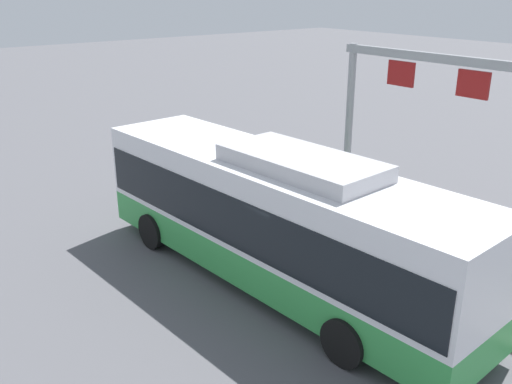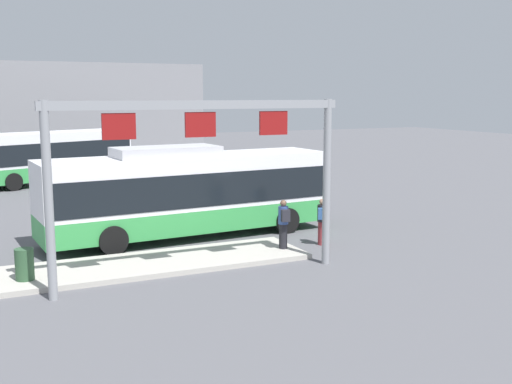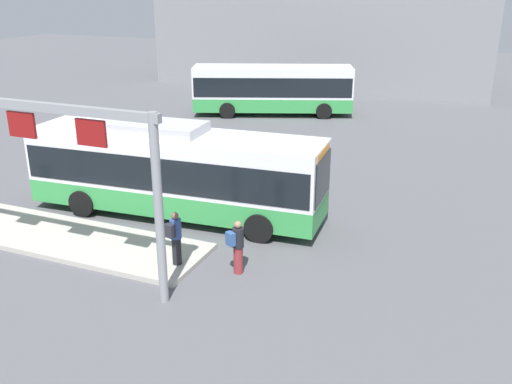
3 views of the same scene
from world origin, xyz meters
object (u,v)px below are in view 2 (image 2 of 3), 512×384
Objects in this scene: bus_background_left at (49,154)px; trash_bin at (24,264)px; person_waiting_near at (284,223)px; bus_main at (187,190)px; person_boarding at (322,221)px.

bus_background_left reaches higher than trash_bin.
trash_bin is (-8.27, -0.08, -0.44)m from person_waiting_near.
bus_main is at bearing -101.72° from bus_background_left.
person_boarding is (6.73, -20.42, -0.89)m from bus_background_left.
person_boarding is 1.86m from person_waiting_near.
bus_main reaches higher than trash_bin.
bus_main is at bearing 40.77° from person_waiting_near.
bus_background_left is 21.25m from trash_bin.
bus_background_left is at bearing 23.92° from person_waiting_near.
trash_bin is (-10.07, -0.54, -0.28)m from person_boarding.
person_boarding is 1.86× the size of trash_bin.
trash_bin is (-6.14, -3.74, -1.20)m from bus_main.
bus_background_left is 6.18× the size of person_boarding.
person_waiting_near is at bearing -97.67° from bus_background_left.
bus_background_left is 21.51m from person_boarding.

